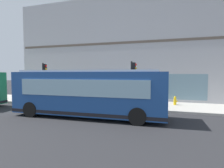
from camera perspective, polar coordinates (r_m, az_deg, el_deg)
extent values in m
plane|color=#262628|center=(12.49, -6.95, -9.89)|extent=(120.00, 120.00, 0.00)
cube|color=#B2ADA3|center=(16.88, -0.14, -6.15)|extent=(4.41, 40.00, 0.15)
cube|color=#A8A8AD|center=(22.20, 4.32, 9.98)|extent=(6.79, 23.91, 10.86)
cube|color=brown|center=(19.17, 2.05, 12.69)|extent=(0.36, 23.43, 0.24)
cube|color=slate|center=(18.85, 1.94, -0.49)|extent=(0.12, 16.74, 2.40)
cube|color=#1E478C|center=(12.03, -7.42, -2.67)|extent=(2.76, 10.06, 2.70)
cube|color=silver|center=(11.97, -7.47, 4.05)|extent=(2.36, 9.05, 0.12)
cube|color=#8CB2C6|center=(14.71, -25.53, -0.13)|extent=(2.20, 0.14, 1.20)
cube|color=#8CB2C6|center=(13.17, -5.23, -0.40)|extent=(0.27, 8.20, 1.00)
cube|color=#8CB2C6|center=(10.85, -10.10, -1.23)|extent=(0.27, 8.20, 1.00)
cube|color=black|center=(12.21, -7.38, -8.14)|extent=(2.80, 10.10, 0.20)
cylinder|color=black|center=(14.92, -18.43, -5.92)|extent=(0.33, 1.01, 1.00)
cylinder|color=black|center=(13.12, -24.17, -7.29)|extent=(0.33, 1.01, 1.00)
cylinder|color=black|center=(12.43, 9.50, -7.63)|extent=(0.33, 1.01, 1.00)
cylinder|color=black|center=(10.20, 8.00, -10.04)|extent=(0.33, 1.01, 1.00)
cylinder|color=black|center=(14.65, 6.12, -0.08)|extent=(0.14, 0.14, 3.67)
cube|color=black|center=(14.60, 6.88, 4.95)|extent=(0.32, 0.24, 0.90)
sphere|color=red|center=(14.58, 7.40, 6.05)|extent=(0.20, 0.20, 0.20)
sphere|color=yellow|center=(14.57, 7.39, 4.95)|extent=(0.20, 0.20, 0.20)
sphere|color=green|center=(14.57, 7.38, 3.85)|extent=(0.20, 0.20, 0.20)
cylinder|color=black|center=(17.91, -20.78, 0.32)|extent=(0.14, 0.14, 3.67)
cube|color=black|center=(17.77, -20.38, 4.44)|extent=(0.32, 0.24, 0.90)
sphere|color=red|center=(17.70, -20.07, 5.36)|extent=(0.20, 0.20, 0.20)
sphere|color=yellow|center=(17.69, -20.05, 4.46)|extent=(0.20, 0.20, 0.20)
sphere|color=green|center=(17.69, -20.03, 3.55)|extent=(0.20, 0.20, 0.20)
cylinder|color=yellow|center=(16.60, 19.16, -5.27)|extent=(0.24, 0.24, 0.55)
sphere|color=yellow|center=(16.55, 19.18, -4.06)|extent=(0.22, 0.22, 0.22)
cylinder|color=yellow|center=(16.60, 19.75, -5.11)|extent=(0.10, 0.12, 0.10)
cylinder|color=yellow|center=(16.76, 19.15, -5.02)|extent=(0.12, 0.10, 0.10)
cylinder|color=gold|center=(17.00, -8.52, -4.36)|extent=(0.14, 0.14, 0.88)
cylinder|color=gold|center=(17.07, -7.95, -4.33)|extent=(0.14, 0.14, 0.88)
cylinder|color=black|center=(16.95, -8.25, -1.70)|extent=(0.32, 0.32, 0.70)
sphere|color=beige|center=(16.91, -8.27, -0.13)|extent=(0.24, 0.24, 0.24)
cylinder|color=silver|center=(16.10, -5.05, -4.91)|extent=(0.14, 0.14, 0.80)
cylinder|color=silver|center=(15.99, -5.57, -4.97)|extent=(0.14, 0.14, 0.80)
cylinder|color=#8C3F8C|center=(15.96, -5.32, -2.40)|extent=(0.32, 0.32, 0.63)
sphere|color=beige|center=(15.92, -5.33, -0.88)|extent=(0.22, 0.22, 0.22)
cylinder|color=#99994C|center=(17.48, 5.70, -4.28)|extent=(0.14, 0.14, 0.79)
cylinder|color=#99994C|center=(17.66, 5.66, -4.20)|extent=(0.14, 0.14, 0.79)
cylinder|color=#B23338|center=(17.49, 5.69, -1.95)|extent=(0.32, 0.32, 0.62)
sphere|color=brown|center=(17.46, 5.70, -0.58)|extent=(0.21, 0.21, 0.21)
cube|color=#197233|center=(20.44, -13.98, -3.11)|extent=(0.44, 0.40, 0.90)
cube|color=#8CB2C6|center=(20.31, -13.48, -2.63)|extent=(0.35, 0.03, 0.30)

